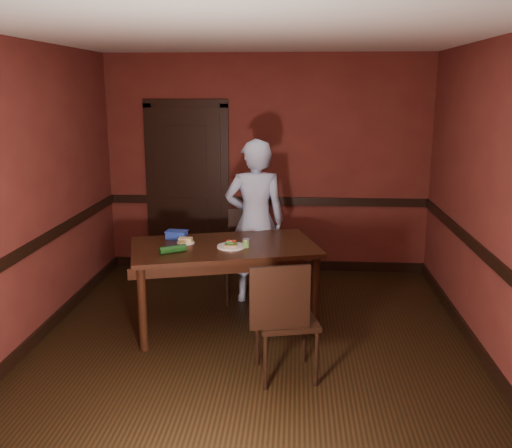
# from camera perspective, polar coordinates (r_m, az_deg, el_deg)

# --- Properties ---
(floor) EXTENTS (4.00, 4.50, 0.01)m
(floor) POSITION_cam_1_polar(r_m,az_deg,el_deg) (5.33, -0.28, -11.94)
(floor) COLOR black
(floor) RESTS_ON ground
(ceiling) EXTENTS (4.00, 4.50, 0.01)m
(ceiling) POSITION_cam_1_polar(r_m,az_deg,el_deg) (4.83, -0.31, 18.38)
(ceiling) COLOR silver
(ceiling) RESTS_ON ground
(wall_back) EXTENTS (4.00, 0.02, 2.70)m
(wall_back) POSITION_cam_1_polar(r_m,az_deg,el_deg) (7.12, 1.10, 5.91)
(wall_back) COLOR #5D231C
(wall_back) RESTS_ON ground
(wall_front) EXTENTS (4.00, 0.02, 2.70)m
(wall_front) POSITION_cam_1_polar(r_m,az_deg,el_deg) (2.74, -3.92, -6.55)
(wall_front) COLOR #5D231C
(wall_front) RESTS_ON ground
(wall_left) EXTENTS (0.02, 4.50, 2.70)m
(wall_left) POSITION_cam_1_polar(r_m,az_deg,el_deg) (5.43, -21.85, 2.57)
(wall_left) COLOR #5D231C
(wall_left) RESTS_ON ground
(wall_right) EXTENTS (0.02, 4.50, 2.70)m
(wall_right) POSITION_cam_1_polar(r_m,az_deg,el_deg) (5.15, 22.48, 1.97)
(wall_right) COLOR #5D231C
(wall_right) RESTS_ON ground
(dado_back) EXTENTS (4.00, 0.03, 0.10)m
(dado_back) POSITION_cam_1_polar(r_m,az_deg,el_deg) (7.18, 1.08, 2.33)
(dado_back) COLOR black
(dado_back) RESTS_ON ground
(dado_left) EXTENTS (0.03, 4.50, 0.10)m
(dado_left) POSITION_cam_1_polar(r_m,az_deg,el_deg) (5.52, -21.30, -2.01)
(dado_left) COLOR black
(dado_left) RESTS_ON ground
(dado_right) EXTENTS (0.03, 4.50, 0.10)m
(dado_right) POSITION_cam_1_polar(r_m,az_deg,el_deg) (5.25, 21.89, -2.84)
(dado_right) COLOR black
(dado_right) RESTS_ON ground
(baseboard_back) EXTENTS (4.00, 0.03, 0.12)m
(baseboard_back) POSITION_cam_1_polar(r_m,az_deg,el_deg) (7.39, 1.05, -4.07)
(baseboard_back) COLOR black
(baseboard_back) RESTS_ON ground
(baseboard_left) EXTENTS (0.03, 4.50, 0.12)m
(baseboard_left) POSITION_cam_1_polar(r_m,az_deg,el_deg) (5.79, -20.59, -10.05)
(baseboard_left) COLOR black
(baseboard_left) RESTS_ON ground
(baseboard_right) EXTENTS (0.03, 4.50, 0.12)m
(baseboard_right) POSITION_cam_1_polar(r_m,az_deg,el_deg) (5.53, 21.12, -11.23)
(baseboard_right) COLOR black
(baseboard_right) RESTS_ON ground
(door) EXTENTS (1.05, 0.07, 2.20)m
(door) POSITION_cam_1_polar(r_m,az_deg,el_deg) (7.25, -6.86, 3.89)
(door) COLOR black
(door) RESTS_ON ground
(dining_table) EXTENTS (1.95, 1.42, 0.82)m
(dining_table) POSITION_cam_1_polar(r_m,az_deg,el_deg) (5.60, -3.16, -6.15)
(dining_table) COLOR black
(dining_table) RESTS_ON floor
(chair_far) EXTENTS (0.53, 0.53, 0.98)m
(chair_far) POSITION_cam_1_polar(r_m,az_deg,el_deg) (6.26, -1.19, -3.18)
(chair_far) COLOR black
(chair_far) RESTS_ON floor
(chair_near) EXTENTS (0.56, 0.56, 1.00)m
(chair_near) POSITION_cam_1_polar(r_m,az_deg,el_deg) (4.61, 3.05, -9.35)
(chair_near) COLOR black
(chair_near) RESTS_ON floor
(person) EXTENTS (0.70, 0.52, 1.77)m
(person) POSITION_cam_1_polar(r_m,az_deg,el_deg) (6.13, -0.08, 0.26)
(person) COLOR #A5B9DC
(person) RESTS_ON floor
(sandwich_plate) EXTENTS (0.26, 0.26, 0.07)m
(sandwich_plate) POSITION_cam_1_polar(r_m,az_deg,el_deg) (5.38, -2.50, -2.16)
(sandwich_plate) COLOR white
(sandwich_plate) RESTS_ON dining_table
(sauce_jar) EXTENTS (0.07, 0.07, 0.08)m
(sauce_jar) POSITION_cam_1_polar(r_m,az_deg,el_deg) (5.37, -1.00, -1.92)
(sauce_jar) COLOR #609A43
(sauce_jar) RESTS_ON dining_table
(cheese_saucer) EXTENTS (0.17, 0.17, 0.05)m
(cheese_saucer) POSITION_cam_1_polar(r_m,az_deg,el_deg) (5.56, -7.06, -1.70)
(cheese_saucer) COLOR white
(cheese_saucer) RESTS_ON dining_table
(food_tub) EXTENTS (0.22, 0.16, 0.09)m
(food_tub) POSITION_cam_1_polar(r_m,az_deg,el_deg) (5.72, -7.93, -1.08)
(food_tub) COLOR blue
(food_tub) RESTS_ON dining_table
(wrapped_veg) EXTENTS (0.25, 0.19, 0.07)m
(wrapped_veg) POSITION_cam_1_polar(r_m,az_deg,el_deg) (5.25, -8.33, -2.52)
(wrapped_veg) COLOR #123B12
(wrapped_veg) RESTS_ON dining_table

